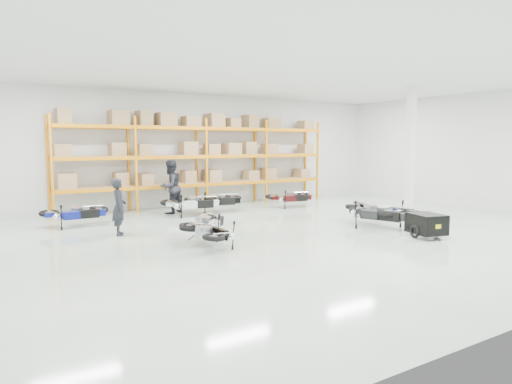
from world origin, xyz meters
TOP-DOWN VIEW (x-y plane):
  - room at (0.00, 0.00)m, footprint 18.00×18.00m
  - pallet_rack at (-0.00, 6.45)m, footprint 11.28×0.98m
  - structural_column at (5.20, 0.50)m, footprint 0.25×0.25m
  - moto_blue_centre at (2.66, -0.41)m, footprint 1.23×2.02m
  - moto_silver_left at (-2.58, 0.69)m, footprint 1.76×1.79m
  - moto_black_far_left at (-3.08, -0.45)m, footprint 0.79×1.58m
  - moto_touring_right at (2.39, -0.83)m, footprint 1.53×2.14m
  - trailer at (2.39, -2.43)m, footprint 0.92×1.58m
  - moto_back_a at (-5.21, 4.30)m, footprint 1.74×0.88m
  - moto_back_b at (-1.33, 4.41)m, footprint 1.98×1.21m
  - moto_back_c at (-0.30, 4.70)m, footprint 2.00×1.25m
  - moto_back_d at (2.84, 4.31)m, footprint 1.80×1.10m
  - person_left at (-4.45, 2.29)m, footprint 0.52×0.65m
  - person_back at (-1.80, 5.25)m, footprint 1.17×1.09m

SIDE VIEW (x-z plane):
  - trailer at x=2.39m, z-range 0.05..0.70m
  - moto_black_far_left at x=-3.08m, z-range -0.03..0.99m
  - moto_silver_left at x=-2.58m, z-range -0.03..1.06m
  - moto_back_d at x=2.84m, z-range -0.03..1.06m
  - moto_back_a at x=-5.21m, z-range -0.03..1.09m
  - moto_back_b at x=-1.33m, z-range -0.03..1.17m
  - moto_back_c at x=-0.30m, z-range -0.03..1.17m
  - moto_blue_centre at x=2.66m, z-range -0.03..1.19m
  - moto_touring_right at x=2.39m, z-range -0.04..1.22m
  - person_left at x=-4.45m, z-range 0.00..1.57m
  - person_back at x=-1.80m, z-range 0.00..1.93m
  - room at x=0.00m, z-range -6.75..11.25m
  - structural_column at x=5.20m, z-range 0.00..4.50m
  - pallet_rack at x=0.00m, z-range 0.45..4.07m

